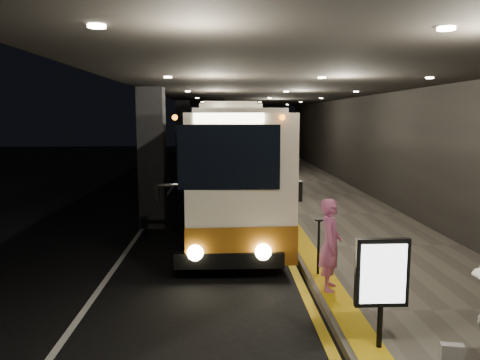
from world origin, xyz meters
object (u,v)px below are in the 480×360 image
object	(u,v)px
passenger_boarding	(330,245)
stanchion_post	(318,247)
bag_polka	(452,357)
info_sign	(382,275)
coach_second	(230,145)
coach_third	(224,139)
coach_main	(227,172)

from	to	relation	value
passenger_boarding	stanchion_post	world-z (taller)	passenger_boarding
bag_polka	info_sign	size ratio (longest dim) A/B	0.22
coach_second	bag_polka	size ratio (longest dim) A/B	35.96
coach_third	passenger_boarding	distance (m)	30.81
coach_third	coach_main	bearing A→B (deg)	-91.43
coach_main	stanchion_post	xyz separation A→B (m)	(1.89, -5.50, -0.97)
coach_second	stanchion_post	size ratio (longest dim) A/B	10.79
bag_polka	info_sign	xyz separation A→B (m)	(-0.76, 0.62, 0.92)
coach_third	bag_polka	distance (m)	33.85
coach_second	passenger_boarding	world-z (taller)	coach_second
coach_third	stanchion_post	world-z (taller)	coach_third
coach_second	bag_polka	bearing A→B (deg)	-82.17
info_sign	stanchion_post	size ratio (longest dim) A/B	1.37
coach_second	bag_polka	world-z (taller)	coach_second
stanchion_post	coach_main	bearing A→B (deg)	108.98
coach_third	info_sign	xyz separation A→B (m)	(2.18, -33.08, -0.40)
coach_second	coach_third	world-z (taller)	coach_second
coach_second	bag_polka	xyz separation A→B (m)	(2.64, -20.36, -1.61)
coach_second	passenger_boarding	xyz separation A→B (m)	(1.68, -17.40, -0.89)
coach_main	bag_polka	world-z (taller)	coach_main
info_sign	coach_third	bearing A→B (deg)	92.86
coach_main	passenger_boarding	world-z (taller)	coach_main
passenger_boarding	coach_main	bearing A→B (deg)	30.86
coach_third	passenger_boarding	bearing A→B (deg)	-87.83
coach_main	bag_polka	bearing A→B (deg)	-75.37
passenger_boarding	bag_polka	distance (m)	3.20
coach_main	bag_polka	xyz separation A→B (m)	(2.91, -9.33, -1.39)
coach_third	stanchion_post	size ratio (longest dim) A/B	9.25
coach_second	info_sign	xyz separation A→B (m)	(1.88, -19.74, -0.69)
coach_main	coach_third	xyz separation A→B (m)	(-0.04, 24.37, -0.06)
coach_second	coach_main	bearing A→B (deg)	-90.92
coach_main	info_sign	world-z (taller)	coach_main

